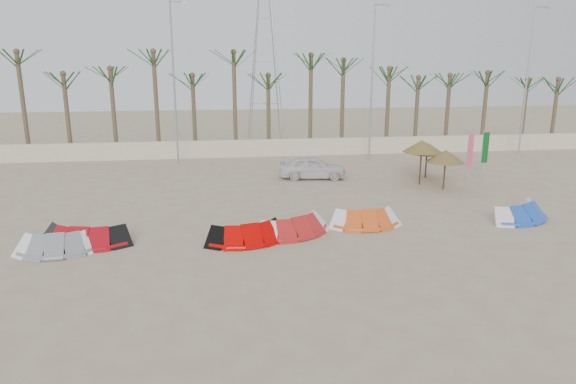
{
  "coord_description": "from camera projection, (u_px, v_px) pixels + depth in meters",
  "views": [
    {
      "loc": [
        -3.05,
        -16.61,
        7.23
      ],
      "look_at": [
        0.0,
        6.0,
        1.3
      ],
      "focal_mm": 32.0,
      "sensor_mm": 36.0,
      "label": 1
    }
  ],
  "objects": [
    {
      "name": "flag_pink",
      "position": [
        470.0,
        152.0,
        30.65
      ],
      "size": [
        0.44,
        0.15,
        3.08
      ],
      "color": "#A5A8AD",
      "rests_on": "ground"
    },
    {
      "name": "ground",
      "position": [
        311.0,
        270.0,
        18.14
      ],
      "size": [
        120.0,
        120.0,
        0.0
      ],
      "primitive_type": "plane",
      "color": "tan",
      "rests_on": "ground"
    },
    {
      "name": "kite_red_right",
      "position": [
        294.0,
        223.0,
        21.96
      ],
      "size": [
        3.87,
        2.79,
        0.9
      ],
      "color": "red",
      "rests_on": "ground"
    },
    {
      "name": "car",
      "position": [
        312.0,
        167.0,
        31.87
      ],
      "size": [
        4.31,
        2.18,
        1.41
      ],
      "primitive_type": "imported",
      "rotation": [
        0.0,
        0.0,
        1.44
      ],
      "color": "silver",
      "rests_on": "ground"
    },
    {
      "name": "kite_red_mid",
      "position": [
        248.0,
        230.0,
        21.05
      ],
      "size": [
        3.66,
        2.25,
        0.9
      ],
      "color": "#CA0100",
      "rests_on": "ground"
    },
    {
      "name": "kite_red_left",
      "position": [
        86.0,
        232.0,
        20.78
      ],
      "size": [
        3.91,
        2.2,
        0.9
      ],
      "color": "#A30A13",
      "rests_on": "ground"
    },
    {
      "name": "lamp_d",
      "position": [
        527.0,
        79.0,
        38.47
      ],
      "size": [
        1.25,
        0.14,
        11.0
      ],
      "color": "#A5A8AD",
      "rests_on": "ground"
    },
    {
      "name": "boundary_wall",
      "position": [
        260.0,
        148.0,
        39.08
      ],
      "size": [
        60.0,
        0.3,
        1.3
      ],
      "primitive_type": "cube",
      "color": "beige",
      "rests_on": "ground"
    },
    {
      "name": "palm_line",
      "position": [
        266.0,
        70.0,
        39.15
      ],
      "size": [
        52.0,
        4.0,
        7.7
      ],
      "color": "brown",
      "rests_on": "ground"
    },
    {
      "name": "parasol_mid",
      "position": [
        446.0,
        156.0,
        28.85
      ],
      "size": [
        2.16,
        2.16,
        2.28
      ],
      "color": "#4C331E",
      "rests_on": "ground"
    },
    {
      "name": "lamp_b",
      "position": [
        174.0,
        81.0,
        35.11
      ],
      "size": [
        1.25,
        0.14,
        11.0
      ],
      "color": "#A5A8AD",
      "rests_on": "ground"
    },
    {
      "name": "kite_blue",
      "position": [
        518.0,
        209.0,
        23.94
      ],
      "size": [
        3.91,
        2.82,
        0.9
      ],
      "color": "blue",
      "rests_on": "ground"
    },
    {
      "name": "kite_grey",
      "position": [
        59.0,
        240.0,
        19.86
      ],
      "size": [
        3.17,
        1.74,
        0.9
      ],
      "color": "gray",
      "rests_on": "ground"
    },
    {
      "name": "flag_green",
      "position": [
        485.0,
        149.0,
        32.12
      ],
      "size": [
        0.45,
        0.04,
        2.98
      ],
      "color": "#A5A8AD",
      "rests_on": "ground"
    },
    {
      "name": "pylon",
      "position": [
        266.0,
        144.0,
        45.13
      ],
      "size": [
        3.0,
        3.0,
        14.0
      ],
      "primitive_type": null,
      "color": "#A5A8AD",
      "rests_on": "ground"
    },
    {
      "name": "lamp_c",
      "position": [
        372.0,
        80.0,
        36.92
      ],
      "size": [
        1.25,
        0.14,
        11.0
      ],
      "color": "#A5A8AD",
      "rests_on": "ground"
    },
    {
      "name": "kite_orange",
      "position": [
        364.0,
        216.0,
        22.97
      ],
      "size": [
        3.2,
        1.62,
        0.9
      ],
      "color": "#E3561B",
      "rests_on": "ground"
    },
    {
      "name": "parasol_right",
      "position": [
        427.0,
        148.0,
        31.8
      ],
      "size": [
        2.21,
        2.21,
        2.23
      ],
      "color": "#4C331E",
      "rests_on": "ground"
    },
    {
      "name": "parasol_left",
      "position": [
        422.0,
        146.0,
        29.88
      ],
      "size": [
        2.21,
        2.21,
        2.66
      ],
      "color": "#4C331E",
      "rests_on": "ground"
    }
  ]
}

